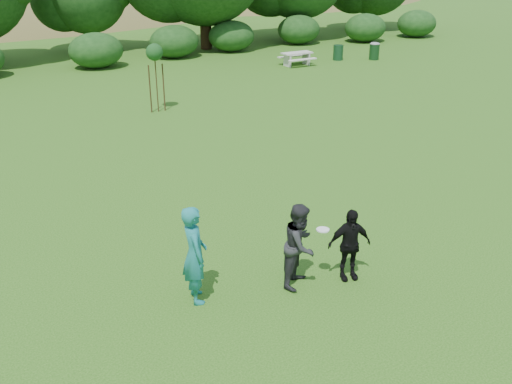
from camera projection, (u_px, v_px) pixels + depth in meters
ground at (326, 292)px, 11.78m from camera, size 120.00×120.00×0.00m
player_teal at (195, 254)px, 11.14m from camera, size 0.62×0.82×2.05m
player_grey at (300, 245)px, 11.72m from camera, size 1.12×1.09×1.83m
player_black at (349, 245)px, 11.96m from camera, size 1.01×0.62×1.61m
trash_can_near at (338, 53)px, 34.79m from camera, size 0.60×0.60×0.90m
frisbee at (323, 230)px, 11.65m from camera, size 0.27×0.27×0.03m
sapling at (155, 54)px, 23.36m from camera, size 0.70×0.70×2.85m
picnic_table at (297, 57)px, 33.21m from camera, size 1.80×1.48×0.76m
trash_can_lidded at (374, 51)px, 34.88m from camera, size 0.60×0.60×1.05m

